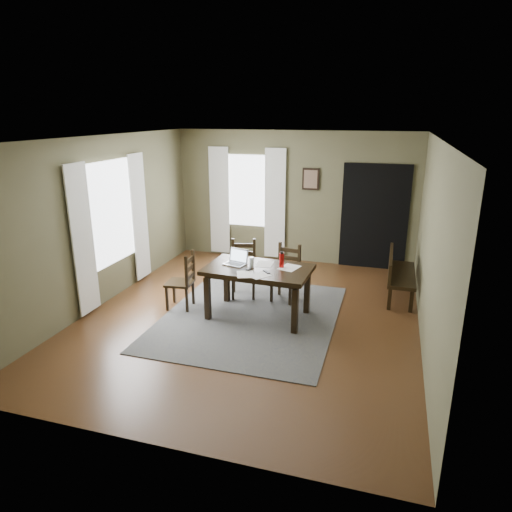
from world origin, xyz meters
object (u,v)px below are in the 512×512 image
(water_bottle, at_px, (282,260))
(dining_table, at_px, (258,274))
(bench, at_px, (398,271))
(laptop, at_px, (237,260))
(chair_back_right, at_px, (286,274))
(chair_back_left, at_px, (244,269))
(chair_end, at_px, (183,281))

(water_bottle, bearing_deg, dining_table, -161.36)
(bench, bearing_deg, laptop, 119.24)
(chair_back_right, height_order, laptop, laptop)
(chair_back_right, distance_m, bench, 1.90)
(chair_back_left, bearing_deg, chair_end, -150.42)
(chair_end, height_order, water_bottle, water_bottle)
(chair_end, bearing_deg, chair_back_right, 112.07)
(water_bottle, bearing_deg, chair_back_left, 142.15)
(chair_end, bearing_deg, laptop, 91.40)
(bench, bearing_deg, chair_back_right, 110.03)
(bench, distance_m, water_bottle, 2.21)
(dining_table, height_order, chair_back_right, chair_back_right)
(chair_back_left, distance_m, bench, 2.62)
(chair_back_left, relative_size, laptop, 2.54)
(chair_back_right, height_order, water_bottle, water_bottle)
(dining_table, relative_size, laptop, 4.25)
(chair_back_right, relative_size, laptop, 2.46)
(chair_back_right, distance_m, laptop, 1.02)
(laptop, distance_m, water_bottle, 0.71)
(chair_back_left, xyz_separation_m, bench, (2.52, 0.69, -0.02))
(laptop, bearing_deg, bench, 43.89)
(water_bottle, bearing_deg, laptop, -177.46)
(dining_table, distance_m, chair_end, 1.27)
(bench, bearing_deg, chair_back_left, 105.26)
(water_bottle, bearing_deg, bench, 37.70)
(dining_table, xyz_separation_m, bench, (2.04, 1.43, -0.24))
(chair_back_right, relative_size, bench, 0.69)
(dining_table, xyz_separation_m, laptop, (-0.37, 0.08, 0.16))
(bench, bearing_deg, dining_table, 125.06)
(chair_end, distance_m, chair_back_right, 1.72)
(chair_end, distance_m, laptop, 0.97)
(water_bottle, bearing_deg, chair_back_right, 96.58)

